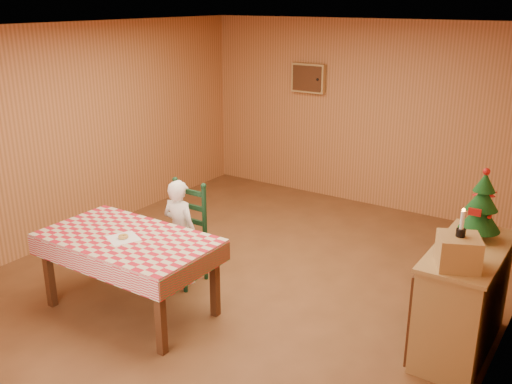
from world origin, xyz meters
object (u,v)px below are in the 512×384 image
Objects in this scene: seated_child at (180,232)px; shelf_unit at (462,299)px; crate at (458,252)px; christmas_tree at (482,207)px; storage_bin at (433,313)px; dining_table at (128,245)px; ladder_chair at (184,235)px.

seated_child reaches higher than shelf_unit.
christmas_tree is at bearing 90.00° from crate.
seated_child is 2.92m from christmas_tree.
shelf_unit is at bearing -172.26° from seated_child.
crate is (0.01, -0.40, 0.59)m from shelf_unit.
seated_child is 2.82m from crate.
dining_table is at bearing -154.41° from storage_bin.
seated_child is 3.75× the size of crate.
dining_table is at bearing -90.00° from ladder_chair.
shelf_unit is (2.77, 1.11, -0.22)m from dining_table.
crate is at bearing 14.26° from dining_table.
seated_child reaches higher than storage_bin.
christmas_tree is at bearing -167.30° from seated_child.
seated_child is 2.60m from storage_bin.
shelf_unit is (2.77, 0.38, -0.10)m from seated_child.
christmas_tree reaches higher than seated_child.
crate is at bearing -62.99° from storage_bin.
ladder_chair is 2.80× the size of storage_bin.
ladder_chair is 2.58m from storage_bin.
shelf_unit is 2.00× the size of christmas_tree.
ladder_chair is 2.79m from shelf_unit.
shelf_unit is at bearing -22.44° from storage_bin.
shelf_unit is 4.13× the size of crate.
dining_table is at bearing -158.23° from shelf_unit.
crate is 0.48× the size of christmas_tree.
seated_child is at bearing -90.00° from ladder_chair.
seated_child is at bearing 179.52° from crate.
ladder_chair is at bearing -173.42° from shelf_unit.
seated_child is (0.00, 0.73, -0.13)m from dining_table.
storage_bin is at bearing 117.01° from crate.
crate is at bearing 179.52° from seated_child.
dining_table is 1.53× the size of ladder_chair.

